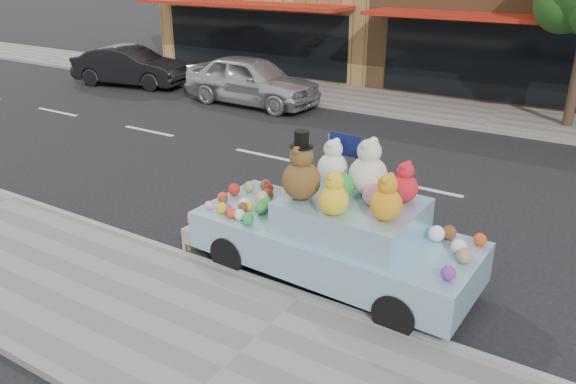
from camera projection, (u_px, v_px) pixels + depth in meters
The scene contains 8 objects.
ground at pixel (421, 188), 11.98m from camera, with size 120.00×120.00×0.00m, color black.
near_sidewalk at pixel (240, 356), 6.87m from camera, with size 60.00×3.00×0.12m, color gray.
far_sidewalk at pixel (495, 117), 17.04m from camera, with size 60.00×3.00×0.12m, color gray.
near_kerb at pixel (302, 297), 8.04m from camera, with size 60.00×0.12×0.13m, color gray.
far_kerb at pixel (482, 129), 15.86m from camera, with size 60.00×0.12×0.13m, color gray.
car_silver at pixel (252, 80), 18.48m from camera, with size 1.89×4.70×1.60m, color silver.
car_dark at pixel (131, 66), 21.23m from camera, with size 1.54×4.42×1.46m, color black.
art_car at pixel (335, 230), 8.38m from camera, with size 4.56×1.94×2.36m.
Camera 1 is at (3.43, -10.90, 4.58)m, focal length 35.00 mm.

